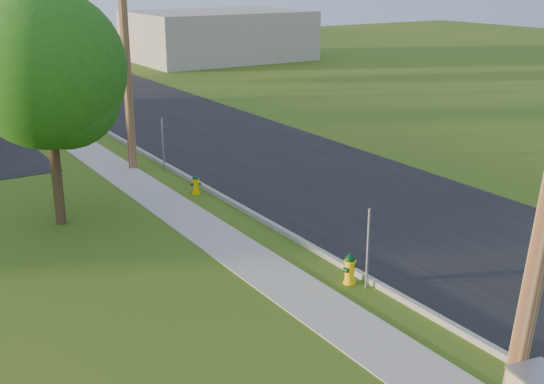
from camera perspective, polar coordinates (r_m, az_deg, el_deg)
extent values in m
plane|color=#325213|center=(13.81, 18.61, -14.35)|extent=(140.00, 140.00, 0.00)
cube|color=black|center=(23.17, 6.78, -0.14)|extent=(8.00, 120.00, 0.02)
cube|color=gray|center=(20.98, -1.76, -1.79)|extent=(0.15, 120.00, 0.15)
cube|color=gray|center=(20.22, -6.04, -2.84)|extent=(1.50, 120.00, 0.03)
cylinder|color=brown|center=(25.72, -12.22, 12.54)|extent=(0.32, 0.32, 9.80)
cylinder|color=brown|center=(43.02, -20.91, 13.64)|extent=(0.49, 0.32, 9.50)
cube|color=gray|center=(16.09, 8.03, -4.75)|extent=(0.05, 0.04, 2.00)
cube|color=gray|center=(25.75, -9.09, 3.90)|extent=(0.05, 0.04, 2.00)
cube|color=gray|center=(37.06, -16.73, 7.66)|extent=(0.05, 0.04, 2.00)
cube|color=#A09A8C|center=(59.07, -4.52, 12.93)|extent=(14.00, 10.00, 4.00)
cylinder|color=#3A2515|center=(20.79, -17.65, 2.04)|extent=(0.30, 0.30, 3.52)
sphere|color=#1E5511|center=(20.24, -18.40, 9.72)|extent=(4.50, 4.50, 4.50)
sphere|color=#1E5511|center=(20.16, -16.88, 7.80)|extent=(3.10, 3.10, 3.10)
cylinder|color=yellow|center=(16.66, 6.47, -7.51)|extent=(0.29, 0.29, 0.06)
cylinder|color=yellow|center=(16.54, 6.51, -6.63)|extent=(0.23, 0.23, 0.63)
cylinder|color=yellow|center=(16.43, 6.54, -5.77)|extent=(0.29, 0.29, 0.04)
sphere|color=#04320D|center=(16.41, 6.55, -5.64)|extent=(0.24, 0.24, 0.24)
cylinder|color=#04320D|center=(16.36, 6.56, -5.23)|extent=(0.05, 0.05, 0.06)
cylinder|color=#04320D|center=(16.43, 6.92, -6.51)|extent=(0.14, 0.15, 0.11)
cylinder|color=#04320D|center=(16.40, 6.20, -6.52)|extent=(0.12, 0.11, 0.09)
cylinder|color=#04320D|center=(16.61, 6.84, -6.21)|extent=(0.12, 0.11, 0.09)
cylinder|color=#DFBB00|center=(23.14, -6.37, -0.10)|extent=(0.26, 0.26, 0.06)
cylinder|color=#DFBB00|center=(23.06, -6.39, 0.49)|extent=(0.20, 0.20, 0.55)
cylinder|color=#DFBB00|center=(22.99, -6.41, 1.06)|extent=(0.26, 0.26, 0.04)
sphere|color=#0A341C|center=(22.98, -6.42, 1.15)|extent=(0.21, 0.21, 0.21)
cylinder|color=#0A341C|center=(22.95, -6.43, 1.41)|extent=(0.05, 0.05, 0.06)
cylinder|color=#0A341C|center=(22.92, -6.34, 0.57)|extent=(0.13, 0.13, 0.10)
cylinder|color=#0A341C|center=(23.02, -6.72, 0.63)|extent=(0.11, 0.11, 0.08)
cylinder|color=#0A341C|center=(23.06, -6.08, 0.69)|extent=(0.11, 0.11, 0.08)
cylinder|color=#E3C307|center=(37.12, -16.75, 6.15)|extent=(0.29, 0.29, 0.06)
cylinder|color=#E3C307|center=(37.06, -16.79, 6.57)|extent=(0.23, 0.23, 0.62)
cylinder|color=#E3C307|center=(37.01, -16.82, 6.98)|extent=(0.29, 0.29, 0.04)
sphere|color=#0F3B1E|center=(37.01, -16.83, 7.04)|extent=(0.24, 0.24, 0.24)
cylinder|color=#0F3B1E|center=(36.99, -16.85, 7.23)|extent=(0.05, 0.05, 0.06)
cylinder|color=#0F3B1E|center=(36.91, -16.81, 6.65)|extent=(0.15, 0.16, 0.11)
cylinder|color=#0F3B1E|center=(37.06, -17.02, 6.68)|extent=(0.13, 0.12, 0.09)
cylinder|color=#0F3B1E|center=(37.04, -16.57, 6.71)|extent=(0.13, 0.12, 0.09)
cube|color=gray|center=(11.02, 21.81, -14.25)|extent=(0.86, 1.03, 0.04)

